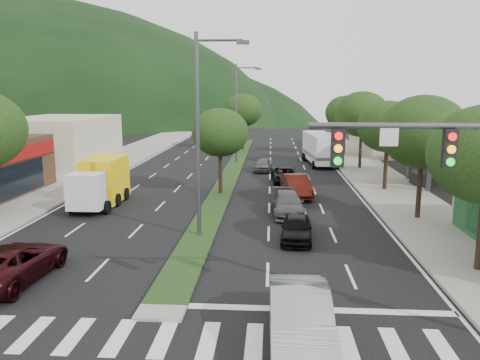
# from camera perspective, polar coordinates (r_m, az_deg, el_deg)

# --- Properties ---
(ground) EXTENTS (160.00, 160.00, 0.00)m
(ground) POSITION_cam_1_polar(r_m,az_deg,el_deg) (16.65, -9.29, -15.13)
(ground) COLOR black
(ground) RESTS_ON ground
(sidewalk_right) EXTENTS (5.00, 90.00, 0.15)m
(sidewalk_right) POSITION_cam_1_polar(r_m,az_deg,el_deg) (41.20, 16.28, 0.25)
(sidewalk_right) COLOR gray
(sidewalk_right) RESTS_ON ground
(sidewalk_left) EXTENTS (6.00, 90.00, 0.15)m
(sidewalk_left) POSITION_cam_1_polar(r_m,az_deg,el_deg) (43.50, -18.62, 0.66)
(sidewalk_left) COLOR gray
(sidewalk_left) RESTS_ON ground
(median) EXTENTS (1.60, 56.00, 0.12)m
(median) POSITION_cam_1_polar(r_m,az_deg,el_deg) (43.33, -0.95, 1.16)
(median) COLOR #1B3613
(median) RESTS_ON ground
(crosswalk) EXTENTS (19.00, 2.20, 0.01)m
(crosswalk) POSITION_cam_1_polar(r_m,az_deg,el_deg) (14.93, -11.10, -18.39)
(crosswalk) COLOR silver
(crosswalk) RESTS_ON ground
(traffic_signal) EXTENTS (6.12, 0.40, 7.00)m
(traffic_signal) POSITION_cam_1_polar(r_m,az_deg,el_deg) (14.37, 26.06, -0.71)
(traffic_signal) COLOR #47494C
(traffic_signal) RESTS_ON ground
(gas_canopy) EXTENTS (12.20, 8.20, 5.25)m
(gas_canopy) POSITION_cam_1_polar(r_m,az_deg,el_deg) (39.78, 26.79, 5.83)
(gas_canopy) COLOR silver
(gas_canopy) RESTS_ON ground
(bldg_left_far) EXTENTS (9.00, 14.00, 4.60)m
(bldg_left_far) POSITION_cam_1_polar(r_m,az_deg,el_deg) (53.80, -21.07, 4.71)
(bldg_left_far) COLOR #B0A68C
(bldg_left_far) RESTS_ON ground
(bldg_right_far) EXTENTS (10.00, 16.00, 5.20)m
(bldg_right_far) POSITION_cam_1_polar(r_m,az_deg,el_deg) (60.88, 19.09, 5.73)
(bldg_right_far) COLOR #B0A68C
(bldg_right_far) RESTS_ON ground
(tree_r_b) EXTENTS (4.80, 4.80, 6.94)m
(tree_r_b) POSITION_cam_1_polar(r_m,az_deg,el_deg) (27.97, 21.45, 5.47)
(tree_r_b) COLOR black
(tree_r_b) RESTS_ON sidewalk_right
(tree_r_c) EXTENTS (4.40, 4.40, 6.48)m
(tree_r_c) POSITION_cam_1_polar(r_m,az_deg,el_deg) (35.68, 17.59, 6.21)
(tree_r_c) COLOR black
(tree_r_c) RESTS_ON sidewalk_right
(tree_r_d) EXTENTS (5.00, 5.00, 7.17)m
(tree_r_d) POSITION_cam_1_polar(r_m,az_deg,el_deg) (45.42, 14.66, 7.76)
(tree_r_d) COLOR black
(tree_r_d) RESTS_ON sidewalk_right
(tree_r_e) EXTENTS (4.60, 4.60, 6.71)m
(tree_r_e) POSITION_cam_1_polar(r_m,az_deg,el_deg) (55.28, 12.72, 8.00)
(tree_r_e) COLOR black
(tree_r_e) RESTS_ON sidewalk_right
(tree_med_near) EXTENTS (4.00, 4.00, 6.02)m
(tree_med_near) POSITION_cam_1_polar(r_m,az_deg,el_deg) (32.90, -2.43, 5.80)
(tree_med_near) COLOR black
(tree_med_near) RESTS_ON median
(tree_med_far) EXTENTS (4.80, 4.80, 6.94)m
(tree_med_far) POSITION_cam_1_polar(r_m,az_deg,el_deg) (58.73, 0.35, 8.51)
(tree_med_far) COLOR black
(tree_med_far) RESTS_ON median
(streetlight_near) EXTENTS (2.60, 0.25, 10.00)m
(streetlight_near) POSITION_cam_1_polar(r_m,az_deg,el_deg) (22.89, -4.68, 6.55)
(streetlight_near) COLOR #47494C
(streetlight_near) RESTS_ON ground
(streetlight_mid) EXTENTS (2.60, 0.25, 10.00)m
(streetlight_mid) POSITION_cam_1_polar(r_m,az_deg,el_deg) (47.73, -0.22, 8.70)
(streetlight_mid) COLOR #47494C
(streetlight_mid) RESTS_ON ground
(sedan_silver) EXTENTS (1.82, 5.00, 1.64)m
(sedan_silver) POSITION_cam_1_polar(r_m,az_deg,el_deg) (14.09, 7.34, -16.40)
(sedan_silver) COLOR #94969B
(sedan_silver) RESTS_ON ground
(suv_maroon) EXTENTS (2.69, 5.32, 1.44)m
(suv_maroon) POSITION_cam_1_polar(r_m,az_deg,el_deg) (20.37, -25.81, -9.02)
(suv_maroon) COLOR black
(suv_maroon) RESTS_ON ground
(car_queue_a) EXTENTS (1.74, 3.79, 1.26)m
(car_queue_a) POSITION_cam_1_polar(r_m,az_deg,el_deg) (23.27, 6.91, -5.85)
(car_queue_a) COLOR black
(car_queue_a) RESTS_ON ground
(car_queue_b) EXTENTS (2.18, 4.67, 1.32)m
(car_queue_b) POSITION_cam_1_polar(r_m,az_deg,el_deg) (28.07, 5.79, -2.89)
(car_queue_b) COLOR #4D4D52
(car_queue_b) RESTS_ON ground
(car_queue_c) EXTENTS (2.21, 4.75, 1.51)m
(car_queue_c) POSITION_cam_1_polar(r_m,az_deg,el_deg) (32.97, 6.89, -0.71)
(car_queue_c) COLOR #4C130C
(car_queue_c) RESTS_ON ground
(car_queue_d) EXTENTS (2.36, 4.54, 1.22)m
(car_queue_d) POSITION_cam_1_polar(r_m,az_deg,el_deg) (37.88, 5.53, 0.58)
(car_queue_d) COLOR black
(car_queue_d) RESTS_ON ground
(car_queue_e) EXTENTS (1.81, 3.71, 1.22)m
(car_queue_e) POSITION_cam_1_polar(r_m,az_deg,el_deg) (43.39, 2.80, 1.90)
(car_queue_e) COLOR #57565C
(car_queue_e) RESTS_ON ground
(box_truck) EXTENTS (2.45, 6.09, 2.99)m
(box_truck) POSITION_cam_1_polar(r_m,az_deg,el_deg) (31.41, -16.50, -0.42)
(box_truck) COLOR silver
(box_truck) RESTS_ON ground
(motorhome) EXTENTS (3.22, 8.27, 3.10)m
(motorhome) POSITION_cam_1_polar(r_m,az_deg,el_deg) (47.96, 9.72, 3.85)
(motorhome) COLOR white
(motorhome) RESTS_ON ground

